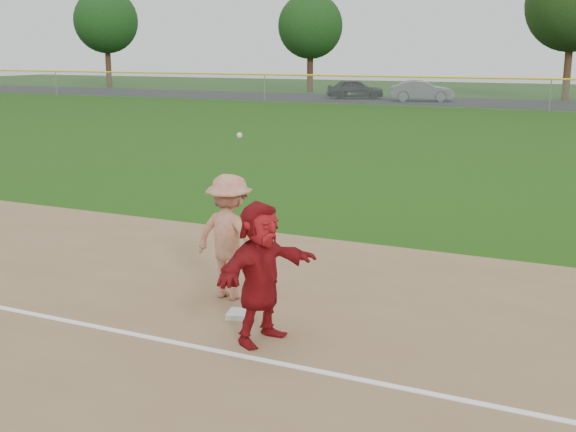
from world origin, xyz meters
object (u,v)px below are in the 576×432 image
at_px(first_base, 240,314).
at_px(car_mid, 422,91).
at_px(base_runner, 260,272).
at_px(car_left, 355,89).

bearing_deg(first_base, car_mid, 101.77).
relative_size(base_runner, car_mid, 0.40).
distance_m(first_base, car_left, 48.16).
relative_size(first_base, car_left, 0.08).
bearing_deg(base_runner, car_mid, 29.06).
bearing_deg(car_left, car_mid, -121.54).
distance_m(base_runner, car_mid, 46.86).
height_order(first_base, car_mid, car_mid).
bearing_deg(car_left, first_base, 173.20).
xyz_separation_m(car_left, car_mid, (5.51, -0.65, 0.01)).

